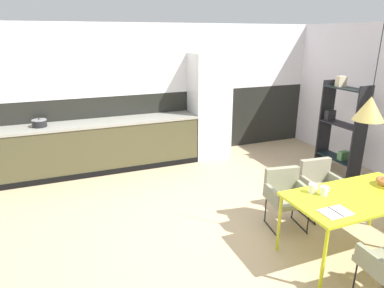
{
  "coord_description": "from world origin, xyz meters",
  "views": [
    {
      "loc": [
        -1.9,
        -3.13,
        2.4
      ],
      "look_at": [
        -0.37,
        0.74,
        1.03
      ],
      "focal_mm": 31.32,
      "sensor_mm": 36.0,
      "label": 1
    }
  ],
  "objects_px": {
    "open_shelf_unit": "(341,125)",
    "pendant_lamp_over_table_near": "(370,108)",
    "open_book": "(336,212)",
    "mug_glass_clear": "(313,188)",
    "mug_dark_espresso": "(324,191)",
    "armchair_corner_seat": "(285,191)",
    "armchair_far_side": "(319,181)",
    "refrigerator_column": "(209,106)",
    "cooking_pot": "(39,123)",
    "dining_table": "(357,199)"
  },
  "relations": [
    {
      "from": "open_shelf_unit",
      "to": "pendant_lamp_over_table_near",
      "type": "bearing_deg",
      "value": -41.13
    },
    {
      "from": "open_book",
      "to": "pendant_lamp_over_table_near",
      "type": "relative_size",
      "value": 0.3
    },
    {
      "from": "open_book",
      "to": "mug_glass_clear",
      "type": "relative_size",
      "value": 2.15
    },
    {
      "from": "open_shelf_unit",
      "to": "pendant_lamp_over_table_near",
      "type": "xyz_separation_m",
      "value": [
        -1.7,
        -1.95,
        0.82
      ]
    },
    {
      "from": "mug_glass_clear",
      "to": "open_shelf_unit",
      "type": "xyz_separation_m",
      "value": [
        2.12,
        1.75,
        0.08
      ]
    },
    {
      "from": "mug_dark_espresso",
      "to": "pendant_lamp_over_table_near",
      "type": "distance_m",
      "value": 0.97
    },
    {
      "from": "armchair_corner_seat",
      "to": "open_shelf_unit",
      "type": "height_order",
      "value": "open_shelf_unit"
    },
    {
      "from": "armchair_far_side",
      "to": "pendant_lamp_over_table_near",
      "type": "bearing_deg",
      "value": 76.57
    },
    {
      "from": "armchair_corner_seat",
      "to": "armchair_far_side",
      "type": "height_order",
      "value": "armchair_far_side"
    },
    {
      "from": "armchair_far_side",
      "to": "open_shelf_unit",
      "type": "distance_m",
      "value": 1.84
    },
    {
      "from": "open_book",
      "to": "mug_dark_espresso",
      "type": "xyz_separation_m",
      "value": [
        0.16,
        0.34,
        0.05
      ]
    },
    {
      "from": "refrigerator_column",
      "to": "mug_glass_clear",
      "type": "distance_m",
      "value": 3.39
    },
    {
      "from": "refrigerator_column",
      "to": "cooking_pot",
      "type": "distance_m",
      "value": 3.12
    },
    {
      "from": "armchair_far_side",
      "to": "mug_glass_clear",
      "type": "relative_size",
      "value": 5.6
    },
    {
      "from": "refrigerator_column",
      "to": "armchair_corner_seat",
      "type": "bearing_deg",
      "value": -94.18
    },
    {
      "from": "dining_table",
      "to": "armchair_far_side",
      "type": "bearing_deg",
      "value": 71.91
    },
    {
      "from": "armchair_far_side",
      "to": "mug_dark_espresso",
      "type": "height_order",
      "value": "mug_dark_espresso"
    },
    {
      "from": "armchair_corner_seat",
      "to": "cooking_pot",
      "type": "bearing_deg",
      "value": -35.43
    },
    {
      "from": "open_book",
      "to": "refrigerator_column",
      "type": "bearing_deg",
      "value": 84.35
    },
    {
      "from": "refrigerator_column",
      "to": "open_shelf_unit",
      "type": "relative_size",
      "value": 1.21
    },
    {
      "from": "refrigerator_column",
      "to": "armchair_far_side",
      "type": "bearing_deg",
      "value": -81.46
    },
    {
      "from": "dining_table",
      "to": "armchair_corner_seat",
      "type": "bearing_deg",
      "value": 112.87
    },
    {
      "from": "cooking_pot",
      "to": "dining_table",
      "type": "bearing_deg",
      "value": -48.12
    },
    {
      "from": "mug_dark_espresso",
      "to": "open_shelf_unit",
      "type": "height_order",
      "value": "open_shelf_unit"
    },
    {
      "from": "armchair_far_side",
      "to": "cooking_pot",
      "type": "distance_m",
      "value": 4.51
    },
    {
      "from": "mug_dark_espresso",
      "to": "refrigerator_column",
      "type": "bearing_deg",
      "value": 86.42
    },
    {
      "from": "pendant_lamp_over_table_near",
      "to": "refrigerator_column",
      "type": "bearing_deg",
      "value": 92.03
    },
    {
      "from": "armchair_corner_seat",
      "to": "open_shelf_unit",
      "type": "bearing_deg",
      "value": -140.86
    },
    {
      "from": "dining_table",
      "to": "pendant_lamp_over_table_near",
      "type": "relative_size",
      "value": 1.56
    },
    {
      "from": "dining_table",
      "to": "armchair_far_side",
      "type": "xyz_separation_m",
      "value": [
        0.28,
        0.87,
        -0.2
      ]
    },
    {
      "from": "armchair_corner_seat",
      "to": "pendant_lamp_over_table_near",
      "type": "xyz_separation_m",
      "value": [
        0.33,
        -0.76,
        1.2
      ]
    },
    {
      "from": "open_book",
      "to": "dining_table",
      "type": "bearing_deg",
      "value": 21.67
    },
    {
      "from": "mug_dark_espresso",
      "to": "cooking_pot",
      "type": "bearing_deg",
      "value": 129.82
    },
    {
      "from": "refrigerator_column",
      "to": "open_shelf_unit",
      "type": "distance_m",
      "value": 2.45
    },
    {
      "from": "armchair_corner_seat",
      "to": "pendant_lamp_over_table_near",
      "type": "height_order",
      "value": "pendant_lamp_over_table_near"
    },
    {
      "from": "dining_table",
      "to": "mug_glass_clear",
      "type": "distance_m",
      "value": 0.49
    },
    {
      "from": "dining_table",
      "to": "mug_dark_espresso",
      "type": "relative_size",
      "value": 11.71
    },
    {
      "from": "open_book",
      "to": "cooking_pot",
      "type": "relative_size",
      "value": 1.23
    },
    {
      "from": "refrigerator_column",
      "to": "pendant_lamp_over_table_near",
      "type": "bearing_deg",
      "value": -87.97
    },
    {
      "from": "refrigerator_column",
      "to": "pendant_lamp_over_table_near",
      "type": "relative_size",
      "value": 2.09
    },
    {
      "from": "open_book",
      "to": "armchair_corner_seat",
      "type": "bearing_deg",
      "value": 80.21
    },
    {
      "from": "cooking_pot",
      "to": "pendant_lamp_over_table_near",
      "type": "distance_m",
      "value": 4.9
    },
    {
      "from": "dining_table",
      "to": "cooking_pot",
      "type": "height_order",
      "value": "cooking_pot"
    },
    {
      "from": "armchair_corner_seat",
      "to": "cooking_pot",
      "type": "xyz_separation_m",
      "value": [
        -2.92,
        2.84,
        0.49
      ]
    },
    {
      "from": "open_shelf_unit",
      "to": "refrigerator_column",
      "type": "bearing_deg",
      "value": -131.69
    },
    {
      "from": "refrigerator_column",
      "to": "armchair_far_side",
      "type": "relative_size",
      "value": 2.7
    },
    {
      "from": "cooking_pot",
      "to": "open_shelf_unit",
      "type": "xyz_separation_m",
      "value": [
        4.95,
        -1.65,
        -0.11
      ]
    },
    {
      "from": "dining_table",
      "to": "armchair_far_side",
      "type": "relative_size",
      "value": 2.01
    },
    {
      "from": "mug_dark_espresso",
      "to": "cooking_pot",
      "type": "xyz_separation_m",
      "value": [
        -2.91,
        3.49,
        0.19
      ]
    },
    {
      "from": "armchair_far_side",
      "to": "mug_glass_clear",
      "type": "height_order",
      "value": "mug_glass_clear"
    }
  ]
}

